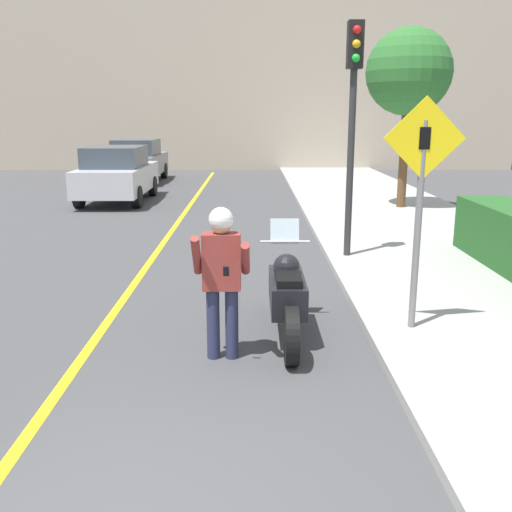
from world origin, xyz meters
name	(u,v)px	position (x,y,z in m)	size (l,w,h in m)	color
road_center_line	(137,279)	(-0.60, 6.00, 0.00)	(0.12, 36.00, 0.01)	yellow
building_backdrop	(227,80)	(0.00, 26.00, 4.26)	(28.00, 1.20, 8.52)	#B2A38E
motorcycle	(287,295)	(1.66, 3.61, 0.51)	(0.62, 2.26, 1.30)	black
person_biker	(222,269)	(0.93, 2.94, 1.00)	(0.59, 0.46, 1.65)	#282D4C
crossing_sign	(420,193)	(3.14, 3.56, 1.71)	(0.91, 0.08, 2.65)	slate
traffic_light	(353,98)	(2.96, 7.18, 2.86)	(0.26, 0.30, 3.97)	#2D2D30
street_tree	(409,73)	(5.37, 12.86, 3.67)	(2.26, 2.26, 4.71)	brown
parked_car_silver	(117,174)	(-2.88, 14.65, 0.86)	(1.88, 4.20, 1.68)	black
parked_car_grey	(138,160)	(-3.33, 20.16, 0.86)	(1.88, 4.20, 1.68)	black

